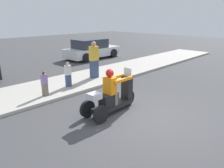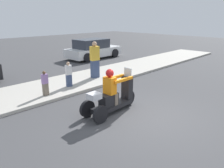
{
  "view_description": "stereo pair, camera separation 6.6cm",
  "coord_description": "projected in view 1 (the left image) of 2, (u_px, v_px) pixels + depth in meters",
  "views": [
    {
      "loc": [
        -5.26,
        -3.63,
        3.06
      ],
      "look_at": [
        -0.42,
        1.0,
        0.99
      ],
      "focal_mm": 35.0,
      "sensor_mm": 36.0,
      "label": 1
    },
    {
      "loc": [
        -5.22,
        -3.67,
        3.06
      ],
      "look_at": [
        -0.42,
        1.0,
        0.99
      ],
      "focal_mm": 35.0,
      "sensor_mm": 36.0,
      "label": 2
    }
  ],
  "objects": [
    {
      "name": "ground_plane",
      "position": [
        144.0,
        117.0,
        6.93
      ],
      "size": [
        60.0,
        60.0,
        0.0
      ],
      "primitive_type": "plane",
      "color": "#424244"
    },
    {
      "name": "sidewalk_strip",
      "position": [
        61.0,
        85.0,
        9.95
      ],
      "size": [
        28.0,
        2.8,
        0.12
      ],
      "color": "#B2ADA3",
      "rests_on": "ground"
    },
    {
      "name": "motorcycle_trike",
      "position": [
        112.0,
        97.0,
        7.15
      ],
      "size": [
        2.21,
        0.72,
        1.5
      ],
      "color": "black",
      "rests_on": "ground"
    },
    {
      "name": "spectator_by_tree",
      "position": [
        45.0,
        84.0,
        8.38
      ],
      "size": [
        0.24,
        0.16,
        0.97
      ],
      "color": "#726656",
      "rests_on": "sidewalk_strip"
    },
    {
      "name": "spectator_near_curb",
      "position": [
        94.0,
        60.0,
        10.78
      ],
      "size": [
        0.47,
        0.34,
        1.79
      ],
      "color": "#38476B",
      "rests_on": "sidewalk_strip"
    },
    {
      "name": "spectator_far_back",
      "position": [
        68.0,
        75.0,
        9.44
      ],
      "size": [
        0.29,
        0.21,
        1.09
      ],
      "color": "#38476B",
      "rests_on": "sidewalk_strip"
    },
    {
      "name": "parked_car_lot_center",
      "position": [
        92.0,
        49.0,
        16.53
      ],
      "size": [
        4.29,
        2.03,
        1.46
      ],
      "color": "silver",
      "rests_on": "ground"
    }
  ]
}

